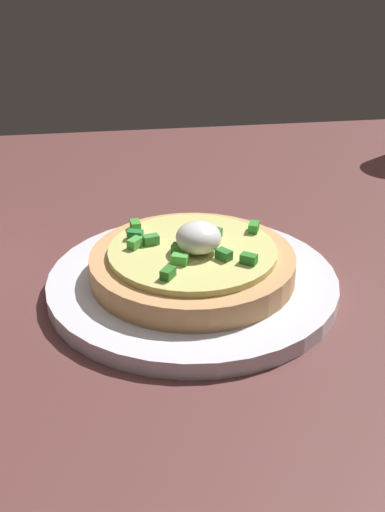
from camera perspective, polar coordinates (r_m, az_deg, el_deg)
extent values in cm
cube|color=brown|center=(68.09, 0.74, 0.23)|extent=(104.57, 74.80, 2.53)
cylinder|color=white|center=(58.74, 0.00, -2.34)|extent=(24.63, 24.63, 1.42)
cylinder|color=tan|center=(57.88, 0.00, -0.83)|extent=(17.28, 17.28, 2.12)
cylinder|color=#DAD579|center=(57.25, 0.00, 0.36)|extent=(14.08, 14.08, 0.57)
ellipsoid|color=white|center=(56.12, 0.50, 1.54)|extent=(3.75, 3.75, 2.54)
cube|color=green|center=(60.49, -4.75, 2.54)|extent=(0.94, 1.36, 0.80)
cube|color=#51BA46|center=(54.61, -1.06, -0.27)|extent=(1.48, 1.22, 0.80)
cube|color=#26823C|center=(58.74, -4.76, 1.74)|extent=(1.47, 1.18, 0.80)
cube|color=green|center=(57.84, -3.45, 1.36)|extent=(1.42, 1.06, 0.80)
cube|color=#2D852B|center=(54.83, 4.68, -0.24)|extent=(1.51, 1.39, 0.80)
cube|color=green|center=(56.21, -1.06, 0.58)|extent=(1.50, 1.27, 0.80)
cube|color=#23892A|center=(56.83, 1.19, 0.90)|extent=(1.46, 1.48, 0.80)
cube|color=green|center=(60.20, 5.09, 2.40)|extent=(1.22, 1.49, 0.80)
cube|color=#50B246|center=(57.37, -4.78, 1.08)|extent=(1.44, 1.49, 0.80)
cube|color=#2C7A31|center=(55.32, 2.28, 0.10)|extent=(1.41, 1.50, 0.80)
cube|color=#31832B|center=(52.62, -2.04, -1.44)|extent=(1.38, 1.51, 0.80)
cube|color=#378234|center=(58.69, 1.63, 1.81)|extent=(1.35, 1.51, 0.80)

